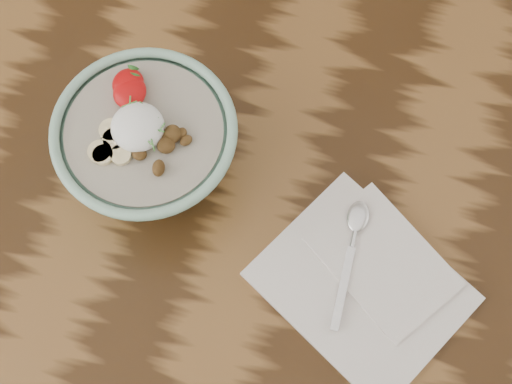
% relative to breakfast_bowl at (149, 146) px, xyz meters
% --- Properties ---
extents(table, '(1.60, 0.90, 0.75)m').
position_rel_breakfast_bowl_xyz_m(table, '(0.04, -0.00, -0.17)').
color(table, '#331E0C').
rests_on(table, ground).
extents(breakfast_bowl, '(0.21, 0.21, 0.14)m').
position_rel_breakfast_bowl_xyz_m(breakfast_bowl, '(0.00, 0.00, 0.00)').
color(breakfast_bowl, '#8AB9A2').
rests_on(breakfast_bowl, table).
extents(napkin, '(0.29, 0.27, 0.01)m').
position_rel_breakfast_bowl_xyz_m(napkin, '(0.29, -0.07, -0.07)').
color(napkin, silver).
rests_on(napkin, table).
extents(spoon, '(0.03, 0.16, 0.01)m').
position_rel_breakfast_bowl_xyz_m(spoon, '(0.26, -0.02, -0.05)').
color(spoon, silver).
rests_on(spoon, napkin).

